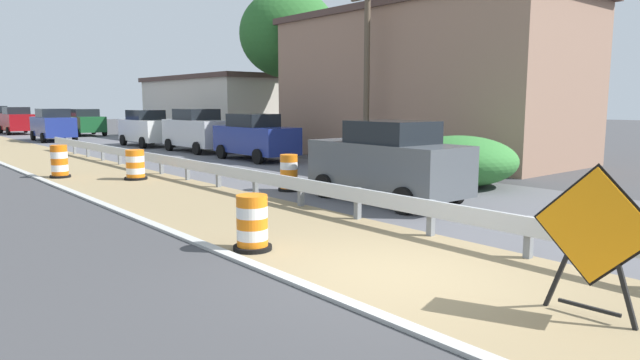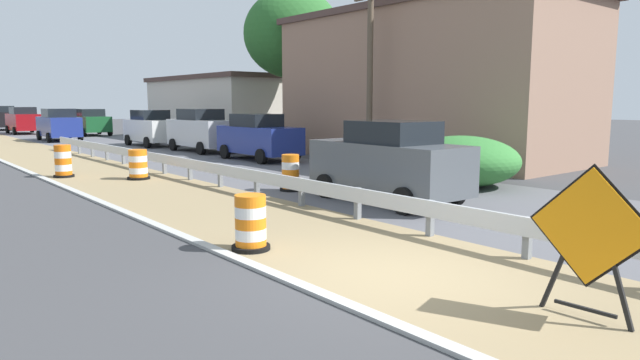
# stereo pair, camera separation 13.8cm
# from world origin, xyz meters

# --- Properties ---
(ground_plane) EXTENTS (160.00, 160.00, 0.00)m
(ground_plane) POSITION_xyz_m (0.00, 0.00, 0.00)
(ground_plane) COLOR #3D3D3F
(median_dirt_strip) EXTENTS (3.79, 120.00, 0.01)m
(median_dirt_strip) POSITION_xyz_m (0.69, 0.00, 0.00)
(median_dirt_strip) COLOR #8E7A56
(median_dirt_strip) RESTS_ON ground
(far_lane_asphalt) EXTENTS (7.04, 120.00, 0.00)m
(far_lane_asphalt) POSITION_xyz_m (6.11, 0.00, 0.00)
(far_lane_asphalt) COLOR #56565B
(far_lane_asphalt) RESTS_ON ground
(curb_near_edge) EXTENTS (0.20, 120.00, 0.11)m
(curb_near_edge) POSITION_xyz_m (-1.30, 0.00, 0.00)
(curb_near_edge) COLOR #ADADA8
(curb_near_edge) RESTS_ON ground
(guardrail_median) EXTENTS (0.18, 46.30, 0.71)m
(guardrail_median) POSITION_xyz_m (2.35, 3.21, 0.52)
(guardrail_median) COLOR silver
(guardrail_median) RESTS_ON ground
(warning_sign_diamond) EXTENTS (0.13, 1.47, 1.86)m
(warning_sign_diamond) POSITION_xyz_m (0.61, -2.60, 1.03)
(warning_sign_diamond) COLOR black
(warning_sign_diamond) RESTS_ON ground
(traffic_barrel_nearest) EXTENTS (0.67, 0.67, 0.97)m
(traffic_barrel_nearest) POSITION_xyz_m (-0.77, 2.54, 0.43)
(traffic_barrel_nearest) COLOR orange
(traffic_barrel_nearest) RESTS_ON ground
(traffic_barrel_close) EXTENTS (0.63, 0.63, 1.06)m
(traffic_barrel_close) POSITION_xyz_m (3.63, 7.30, 0.48)
(traffic_barrel_close) COLOR orange
(traffic_barrel_close) RESTS_ON ground
(traffic_barrel_mid) EXTENTS (0.74, 0.74, 0.99)m
(traffic_barrel_mid) POSITION_xyz_m (1.15, 12.48, 0.44)
(traffic_barrel_mid) COLOR orange
(traffic_barrel_mid) RESTS_ON ground
(traffic_barrel_far) EXTENTS (0.67, 0.67, 1.11)m
(traffic_barrel_far) POSITION_xyz_m (-0.63, 14.62, 0.50)
(traffic_barrel_far) COLOR orange
(traffic_barrel_far) RESTS_ON ground
(car_lead_near_lane) EXTENTS (2.20, 4.60, 2.22)m
(car_lead_near_lane) POSITION_xyz_m (4.11, 52.66, 1.11)
(car_lead_near_lane) COLOR black
(car_lead_near_lane) RESTS_ON ground
(car_trailing_near_lane) EXTENTS (1.96, 4.47, 2.04)m
(car_trailing_near_lane) POSITION_xyz_m (7.68, 15.15, 1.02)
(car_trailing_near_lane) COLOR navy
(car_trailing_near_lane) RESTS_ON ground
(car_lead_far_lane) EXTENTS (2.25, 4.59, 2.13)m
(car_lead_far_lane) POSITION_xyz_m (4.24, 34.01, 1.07)
(car_lead_far_lane) COLOR navy
(car_lead_far_lane) RESTS_ON ground
(car_mid_far_lane) EXTENTS (2.07, 4.26, 2.10)m
(car_mid_far_lane) POSITION_xyz_m (7.24, 25.84, 1.05)
(car_mid_far_lane) COLOR silver
(car_mid_far_lane) RESTS_ON ground
(car_trailing_far_lane) EXTENTS (2.12, 4.66, 2.17)m
(car_trailing_far_lane) POSITION_xyz_m (4.28, 44.77, 1.08)
(car_trailing_far_lane) COLOR maroon
(car_trailing_far_lane) RESTS_ON ground
(car_distant_a) EXTENTS (2.08, 4.68, 2.21)m
(car_distant_a) POSITION_xyz_m (7.75, 20.56, 1.10)
(car_distant_a) COLOR silver
(car_distant_a) RESTS_ON ground
(car_distant_b) EXTENTS (2.07, 4.43, 2.09)m
(car_distant_b) POSITION_xyz_m (4.48, 4.26, 1.04)
(car_distant_b) COLOR #4C5156
(car_distant_b) RESTS_ON ground
(car_distant_c) EXTENTS (2.22, 4.19, 2.04)m
(car_distant_c) POSITION_xyz_m (7.82, 38.83, 1.02)
(car_distant_c) COLOR #195128
(car_distant_c) RESTS_ON ground
(roadside_shop_near) EXTENTS (6.51, 14.24, 6.73)m
(roadside_shop_near) POSITION_xyz_m (14.09, 11.02, 3.38)
(roadside_shop_near) COLOR #93705B
(roadside_shop_near) RESTS_ON ground
(roadside_shop_far) EXTENTS (7.96, 12.77, 4.33)m
(roadside_shop_far) POSITION_xyz_m (14.68, 28.91, 2.17)
(roadside_shop_far) COLOR beige
(roadside_shop_far) RESTS_ON ground
(utility_pole_near) EXTENTS (0.24, 1.80, 7.16)m
(utility_pole_near) POSITION_xyz_m (10.12, 10.67, 3.73)
(utility_pole_near) COLOR brown
(utility_pole_near) RESTS_ON ground
(bush_roadside) EXTENTS (3.50, 3.50, 1.54)m
(bush_roadside) POSITION_xyz_m (8.20, 4.71, 0.77)
(bush_roadside) COLOR #337533
(bush_roadside) RESTS_ON ground
(tree_roadside) EXTENTS (5.49, 5.49, 8.83)m
(tree_roadside) POSITION_xyz_m (13.32, 20.12, 6.35)
(tree_roadside) COLOR #4C3D2D
(tree_roadside) RESTS_ON ground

